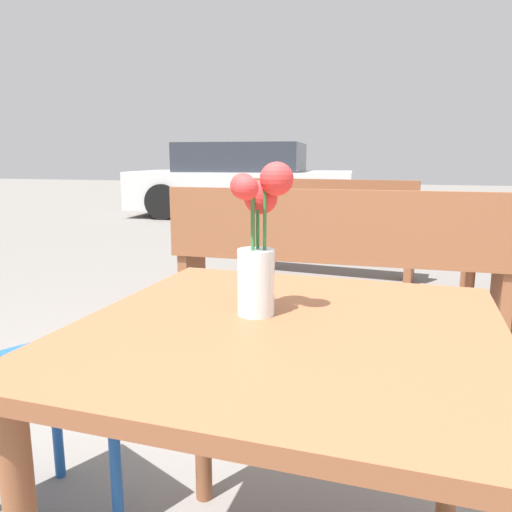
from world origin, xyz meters
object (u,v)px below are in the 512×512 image
at_px(table_front, 287,375).
at_px(bench_near, 334,253).
at_px(bench_middle, 329,225).
at_px(parked_car, 243,182).
at_px(flower_vase, 258,244).

relative_size(table_front, bench_near, 0.42).
bearing_deg(bench_middle, parked_car, 117.19).
distance_m(table_front, bench_middle, 3.39).
distance_m(flower_vase, bench_near, 1.96).
relative_size(flower_vase, parked_car, 0.08).
relative_size(flower_vase, bench_near, 0.16).
xyz_separation_m(table_front, bench_middle, (-0.43, 3.36, -0.15)).
relative_size(table_front, parked_car, 0.21).
bearing_deg(table_front, flower_vase, 146.97).
bearing_deg(flower_vase, bench_near, 93.38).
height_order(table_front, bench_middle, bench_middle).
relative_size(bench_near, parked_car, 0.50).
bearing_deg(parked_car, bench_near, -66.68).
bearing_deg(table_front, bench_middle, 97.29).
xyz_separation_m(table_front, bench_near, (-0.19, 1.97, -0.12)).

